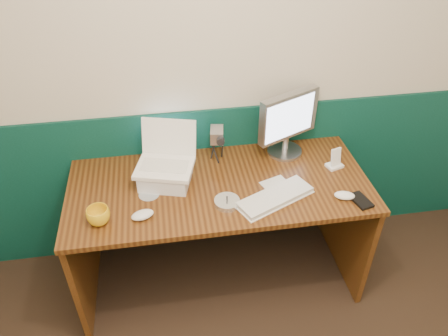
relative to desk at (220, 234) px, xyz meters
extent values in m
cube|color=beige|center=(0.13, 0.37, 0.88)|extent=(3.50, 0.04, 2.50)
cube|color=#073228|center=(0.13, 0.36, 0.12)|extent=(3.48, 0.02, 1.00)
cube|color=#3A1C0A|center=(0.00, 0.00, 0.00)|extent=(1.60, 0.70, 0.75)
cube|color=white|center=(-0.28, 0.06, 0.42)|extent=(0.30, 0.27, 0.09)
cube|color=silver|center=(0.26, -0.17, 0.39)|extent=(0.42, 0.29, 0.02)
ellipsoid|color=white|center=(0.61, -0.21, 0.39)|extent=(0.12, 0.09, 0.03)
ellipsoid|color=silver|center=(-0.41, -0.19, 0.39)|extent=(0.13, 0.10, 0.04)
imported|color=gold|center=(-0.61, -0.20, 0.42)|extent=(0.12, 0.12, 0.09)
cylinder|color=silver|center=(0.01, -0.16, 0.39)|extent=(0.13, 0.13, 0.03)
cylinder|color=silver|center=(-0.37, -0.03, 0.38)|extent=(0.11, 0.11, 0.00)
cylinder|color=black|center=(0.25, -0.11, 0.38)|extent=(0.12, 0.12, 0.01)
cube|color=silver|center=(0.29, -0.04, 0.38)|extent=(0.16, 0.14, 0.00)
cube|color=white|center=(0.66, 0.05, 0.38)|extent=(0.10, 0.09, 0.02)
cube|color=white|center=(0.66, 0.05, 0.44)|extent=(0.07, 0.05, 0.10)
cube|color=black|center=(0.68, -0.25, 0.38)|extent=(0.10, 0.14, 0.01)
camera|label=1|loc=(-0.26, -1.78, 1.84)|focal=35.00mm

